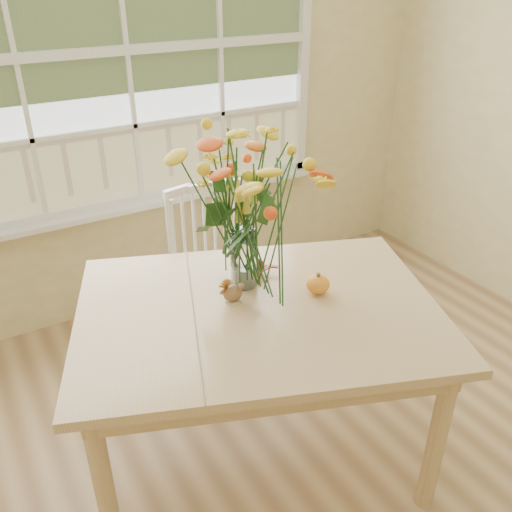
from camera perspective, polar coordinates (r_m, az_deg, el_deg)
wall_back at (r=3.17m, az=-13.27°, el=16.86°), size 4.00×0.02×2.70m
window at (r=3.10m, az=-13.42°, el=20.02°), size 2.42×0.12×1.74m
dining_table at (r=2.20m, az=0.27°, el=-7.37°), size 1.68×1.45×0.76m
windsor_chair at (r=2.93m, az=-4.64°, el=-0.80°), size 0.47×0.45×0.93m
flower_vase at (r=2.12m, az=-1.35°, el=5.50°), size 0.51×0.51×0.61m
pumpkin at (r=2.23m, az=6.52°, el=-3.06°), size 0.10×0.10×0.08m
turkey_figurine at (r=2.15m, az=-2.45°, el=-3.96°), size 0.08×0.06×0.10m
dark_gourd at (r=2.36m, az=0.02°, el=-1.08°), size 0.13×0.09×0.06m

